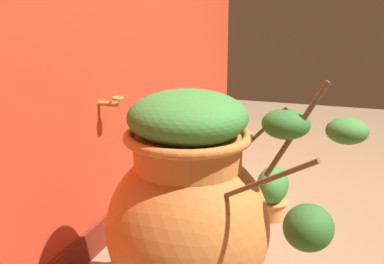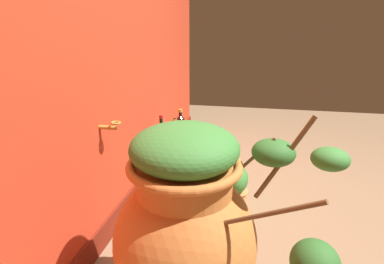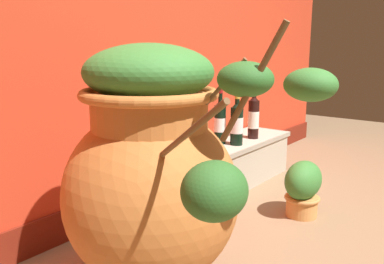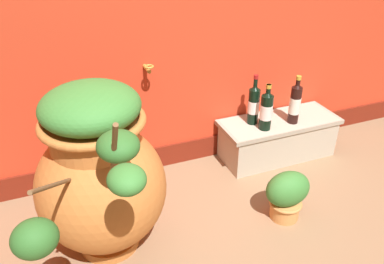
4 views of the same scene
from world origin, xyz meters
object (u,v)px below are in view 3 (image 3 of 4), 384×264
(terracotta_urn, at_px, (153,174))
(wine_bottle_right, at_px, (237,123))
(wine_bottle_left, at_px, (220,121))
(wine_bottle_middle, at_px, (254,117))
(potted_shrub, at_px, (303,187))

(terracotta_urn, height_order, wine_bottle_right, terracotta_urn)
(wine_bottle_left, bearing_deg, wine_bottle_middle, -19.38)
(wine_bottle_left, relative_size, wine_bottle_right, 1.10)
(terracotta_urn, relative_size, wine_bottle_middle, 2.88)
(wine_bottle_right, bearing_deg, wine_bottle_middle, 2.33)
(wine_bottle_middle, relative_size, potted_shrub, 1.11)
(terracotta_urn, xyz_separation_m, wine_bottle_right, (1.10, 0.34, -0.02))
(terracotta_urn, bearing_deg, potted_shrub, -9.11)
(terracotta_urn, bearing_deg, wine_bottle_right, 17.34)
(wine_bottle_middle, bearing_deg, wine_bottle_right, -177.67)
(wine_bottle_left, distance_m, potted_shrub, 0.66)
(terracotta_urn, relative_size, wine_bottle_left, 2.79)
(wine_bottle_right, distance_m, potted_shrub, 0.58)
(wine_bottle_middle, xyz_separation_m, wine_bottle_right, (-0.22, -0.01, -0.01))
(wine_bottle_left, distance_m, wine_bottle_right, 0.10)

